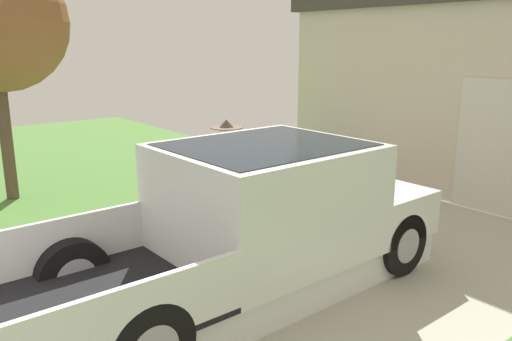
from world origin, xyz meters
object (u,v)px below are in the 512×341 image
Objects in this scene: pickup_truck at (256,224)px; person_with_hat at (227,172)px; wheeled_trash_bin at (286,156)px; handbag at (209,229)px.

pickup_truck is 1.81m from person_with_hat.
handbag is at bearing -61.12° from wheeled_trash_bin.
person_with_hat is 3.30m from wheeled_trash_bin.
pickup_truck is at bearing -46.15° from wheeled_trash_bin.
person_with_hat is 1.74× the size of wheeled_trash_bin.
pickup_truck is at bearing 12.83° from person_with_hat.
pickup_truck reaches higher than handbag.
wheeled_trash_bin is at bearing 133.13° from pickup_truck.
handbag is at bearing 164.49° from pickup_truck.
person_with_hat reaches higher than handbag.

